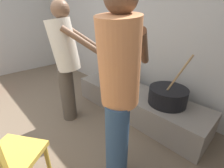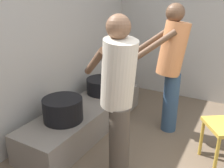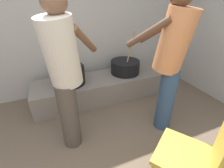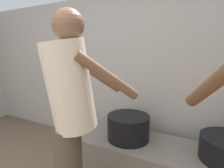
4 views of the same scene
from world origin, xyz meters
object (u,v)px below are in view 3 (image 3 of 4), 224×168
at_px(cooking_pot_main, 125,67).
at_px(cooking_pot_secondary, 69,75).
at_px(cook_in_cream_shirt, 64,70).
at_px(chair_yellow, 194,157).
at_px(cook_in_orange_shirt, 171,57).

distance_m(cooking_pot_main, cooking_pot_secondary, 0.94).
height_order(cooking_pot_main, cook_in_cream_shirt, cook_in_cream_shirt).
distance_m(cooking_pot_main, chair_yellow, 1.80).
bearing_deg(cook_in_orange_shirt, cooking_pot_secondary, 136.51).
height_order(cooking_pot_secondary, cook_in_cream_shirt, cook_in_cream_shirt).
relative_size(cooking_pot_main, cook_in_orange_shirt, 0.41).
xyz_separation_m(cooking_pot_main, cook_in_cream_shirt, (-1.05, -0.81, 0.44)).
height_order(cooking_pot_main, cook_in_orange_shirt, cook_in_orange_shirt).
height_order(cook_in_cream_shirt, chair_yellow, cook_in_cream_shirt).
bearing_deg(cooking_pot_secondary, cook_in_cream_shirt, -98.47).
bearing_deg(cook_in_cream_shirt, cooking_pot_main, 37.54).
xyz_separation_m(cooking_pot_secondary, chair_yellow, (0.62, -1.73, -0.00)).
relative_size(cook_in_orange_shirt, chair_yellow, 1.87).
xyz_separation_m(cooking_pot_main, cooking_pot_secondary, (-0.94, -0.03, 0.02)).
relative_size(cooking_pot_secondary, cook_in_cream_shirt, 0.29).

